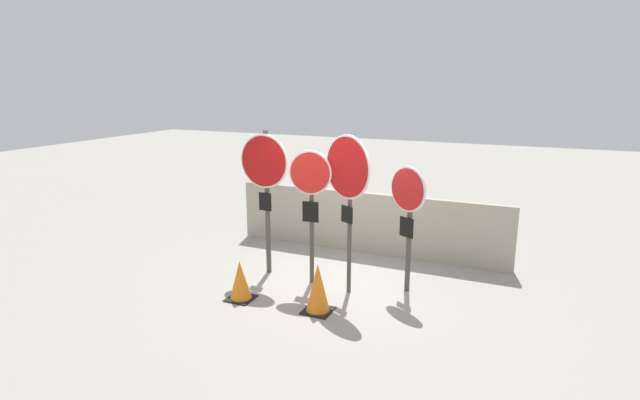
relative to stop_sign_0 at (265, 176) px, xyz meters
The scene contains 8 objects.
ground_plane 2.08m from the stop_sign_0, ahead, with size 40.00×40.00×0.00m, color gray.
fence_back 2.37m from the stop_sign_0, 54.48° to the left, with size 5.30×0.12×1.17m.
stop_sign_0 is the anchor object (origin of this frame).
stop_sign_1 0.89m from the stop_sign_0, ahead, with size 0.70×0.16×2.18m.
stop_sign_2 1.55m from the stop_sign_0, ahead, with size 0.86×0.47×2.46m.
stop_sign_3 2.38m from the stop_sign_0, ahead, with size 0.61×0.37×1.99m.
traffic_cone_0 1.77m from the stop_sign_0, 81.86° to the right, with size 0.39×0.39×0.61m.
traffic_cone_1 2.16m from the stop_sign_0, 35.35° to the right, with size 0.41×0.41×0.72m.
Camera 1 is at (2.86, -6.97, 3.22)m, focal length 28.00 mm.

